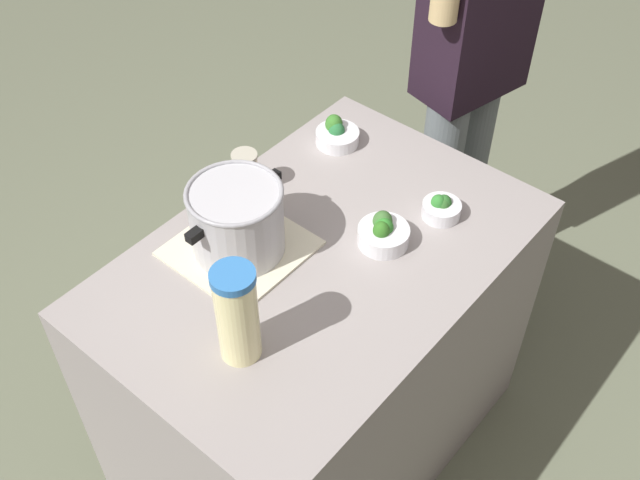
{
  "coord_description": "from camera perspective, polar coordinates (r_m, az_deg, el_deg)",
  "views": [
    {
      "loc": [
        -1.03,
        -0.87,
        2.3
      ],
      "look_at": [
        0.0,
        0.0,
        0.94
      ],
      "focal_mm": 43.13,
      "sensor_mm": 36.0,
      "label": 1
    }
  ],
  "objects": [
    {
      "name": "lemonade_pitcher",
      "position": [
        1.66,
        -6.17,
        -5.49
      ],
      "size": [
        0.1,
        0.1,
        0.26
      ],
      "color": "#F6ECA6",
      "rests_on": "counter_slab"
    },
    {
      "name": "broccoli_bowl_back",
      "position": [
        2.27,
        1.25,
        7.85
      ],
      "size": [
        0.13,
        0.13,
        0.08
      ],
      "color": "silver",
      "rests_on": "counter_slab"
    },
    {
      "name": "broccoli_bowl_center",
      "position": [
        2.06,
        9.0,
        2.39
      ],
      "size": [
        0.1,
        0.1,
        0.07
      ],
      "color": "silver",
      "rests_on": "counter_slab"
    },
    {
      "name": "mason_jar",
      "position": [
        2.1,
        -5.54,
        5.06
      ],
      "size": [
        0.07,
        0.07,
        0.12
      ],
      "color": "beige",
      "rests_on": "counter_slab"
    },
    {
      "name": "person_cook",
      "position": [
        2.54,
        11.07,
        12.3
      ],
      "size": [
        0.5,
        0.27,
        1.72
      ],
      "color": "slate",
      "rests_on": "ground_plane"
    },
    {
      "name": "counter_slab",
      "position": [
        2.29,
        -0.0,
        -8.75
      ],
      "size": [
        1.16,
        0.77,
        0.89
      ],
      "primitive_type": "cube",
      "color": "gray",
      "rests_on": "ground_plane"
    },
    {
      "name": "cooking_pot",
      "position": [
        1.9,
        -6.21,
        1.56
      ],
      "size": [
        0.31,
        0.24,
        0.19
      ],
      "color": "#B7B7BC",
      "rests_on": "dish_cloth"
    },
    {
      "name": "broccoli_bowl_front",
      "position": [
        1.96,
        4.71,
        0.55
      ],
      "size": [
        0.13,
        0.13,
        0.08
      ],
      "color": "silver",
      "rests_on": "counter_slab"
    },
    {
      "name": "ground_plane",
      "position": [
        2.67,
        -0.0,
        -14.37
      ],
      "size": [
        8.0,
        8.0,
        0.0
      ],
      "primitive_type": "plane",
      "color": "#6A7158"
    },
    {
      "name": "dish_cloth",
      "position": [
        1.97,
        -5.97,
        -0.6
      ],
      "size": [
        0.32,
        0.31,
        0.01
      ],
      "primitive_type": "cube",
      "color": "beige",
      "rests_on": "counter_slab"
    }
  ]
}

